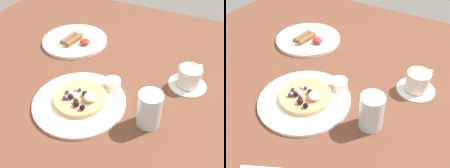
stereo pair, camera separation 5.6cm
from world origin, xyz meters
The scene contains 10 objects.
ground_plane centered at (0.00, 0.00, -1.50)cm, with size 150.21×145.31×3.00cm, color brown.
pancake_plate centered at (-3.65, -4.65, 0.51)cm, with size 28.89×28.89×1.02cm, color white.
pancake_with_berries centered at (-3.33, -4.19, 2.05)cm, with size 16.38×16.38×3.83cm.
syrup_ramekin centered at (2.67, 5.79, 2.46)cm, with size 5.52×5.52×2.80cm.
breakfast_plate centered at (-24.80, 26.00, 0.64)cm, with size 26.76×26.76×1.27cm, color white.
fried_breakfast centered at (-24.15, 23.52, 2.26)cm, with size 13.95×10.73×2.49cm.
coffee_saucer centered at (24.35, 18.71, 0.35)cm, with size 12.55×12.55×0.71cm, color white.
coffee_cup centered at (24.43, 18.87, 3.98)cm, with size 7.47×10.07×6.30cm.
teaspoon centered at (-4.10, -32.01, 0.24)cm, with size 15.59×8.53×0.60cm.
water_glass centered at (18.13, -2.77, 5.41)cm, with size 6.85×6.85×10.82cm, color silver.
Camera 2 is at (35.77, -49.30, 56.52)cm, focal length 41.46 mm.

